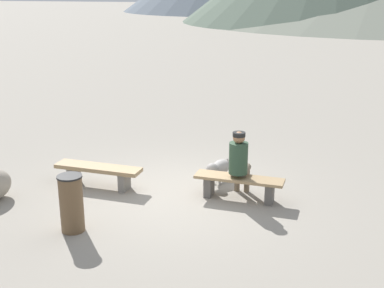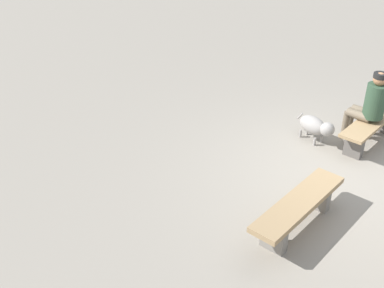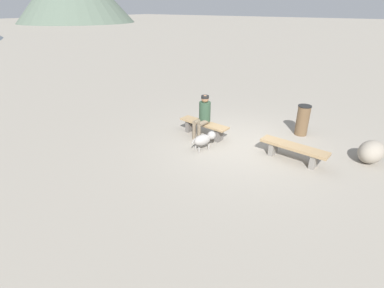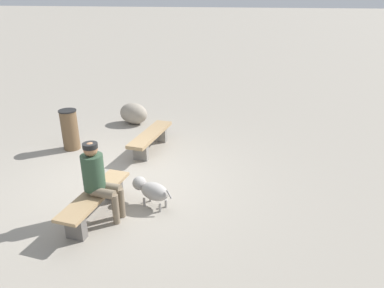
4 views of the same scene
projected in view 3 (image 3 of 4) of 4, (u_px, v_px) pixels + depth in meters
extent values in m
cube|color=gray|center=(241.00, 146.00, 8.65)|extent=(210.00, 210.00, 0.06)
cube|color=gray|center=(314.00, 161.00, 7.37)|extent=(0.16, 0.34, 0.36)
cube|color=gray|center=(273.00, 148.00, 8.02)|extent=(0.16, 0.34, 0.36)
cube|color=#A3845B|center=(294.00, 147.00, 7.60)|extent=(1.79, 0.53, 0.08)
cube|color=#605B56|center=(219.00, 135.00, 8.81)|extent=(0.16, 0.31, 0.39)
cube|color=#605B56|center=(190.00, 126.00, 9.49)|extent=(0.16, 0.31, 0.39)
cube|color=#A3845B|center=(204.00, 123.00, 9.06)|extent=(1.69, 0.52, 0.05)
cylinder|color=#2D4733|center=(205.00, 111.00, 8.87)|extent=(0.35, 0.35, 0.59)
sphere|color=#A3704C|center=(205.00, 99.00, 8.70)|extent=(0.22, 0.22, 0.22)
cylinder|color=black|center=(205.00, 97.00, 8.67)|extent=(0.23, 0.23, 0.08)
cylinder|color=#756651|center=(198.00, 122.00, 8.92)|extent=(0.18, 0.41, 0.15)
cylinder|color=#756651|center=(194.00, 131.00, 8.89)|extent=(0.11, 0.11, 0.52)
cylinder|color=#756651|center=(203.00, 123.00, 8.80)|extent=(0.18, 0.41, 0.15)
cylinder|color=#756651|center=(199.00, 133.00, 8.78)|extent=(0.11, 0.11, 0.52)
ellipsoid|color=gray|center=(202.00, 140.00, 8.23)|extent=(0.47, 0.61, 0.31)
sphere|color=gray|center=(212.00, 135.00, 8.37)|extent=(0.25, 0.25, 0.25)
cylinder|color=gray|center=(205.00, 145.00, 8.48)|extent=(0.04, 0.04, 0.14)
cylinder|color=gray|center=(209.00, 147.00, 8.35)|extent=(0.04, 0.04, 0.14)
cylinder|color=gray|center=(196.00, 148.00, 8.30)|extent=(0.04, 0.04, 0.14)
cylinder|color=gray|center=(199.00, 150.00, 8.17)|extent=(0.04, 0.04, 0.14)
cylinder|color=gray|center=(193.00, 141.00, 8.05)|extent=(0.07, 0.12, 0.15)
cylinder|color=brown|center=(302.00, 121.00, 9.13)|extent=(0.38, 0.38, 0.93)
cylinder|color=black|center=(305.00, 106.00, 8.92)|extent=(0.41, 0.41, 0.03)
ellipsoid|color=gray|center=(371.00, 152.00, 7.56)|extent=(0.76, 0.95, 0.60)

